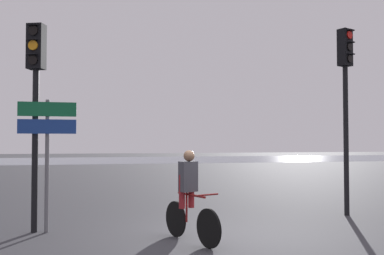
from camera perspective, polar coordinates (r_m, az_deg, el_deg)
The scene contains 6 objects.
ground_plane at distance 7.99m, azimuth 4.54°, elevation -14.72°, with size 120.00×120.00×0.00m, color #333338.
water_strip at distance 42.69m, azimuth -9.63°, elevation -4.28°, with size 80.00×16.00×0.01m, color slate.
traffic_light_near_right at distance 11.09m, azimuth 19.80°, elevation 5.27°, with size 0.39×0.41×4.52m.
traffic_light_near_left at distance 9.03m, azimuth -20.12°, elevation 5.19°, with size 0.38×0.40×4.11m.
direction_sign_post at distance 8.83m, azimuth -18.75°, elevation -1.66°, with size 1.10×0.11×2.60m.
cyclist at distance 7.70m, azimuth -0.37°, elevation -9.01°, with size 0.71×1.61×1.62m.
Camera 1 is at (-2.30, -7.44, 1.77)m, focal length 40.00 mm.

